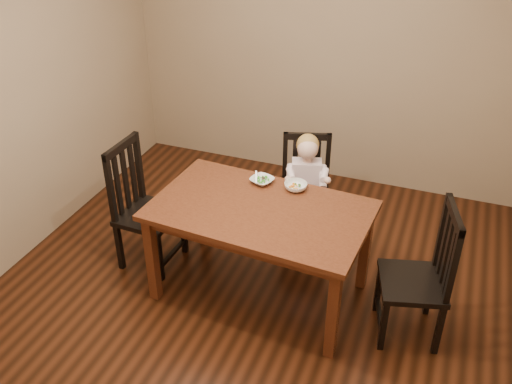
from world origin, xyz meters
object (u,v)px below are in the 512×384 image
at_px(chair_child, 305,193).
at_px(chair_right, 421,277).
at_px(chair_left, 143,207).
at_px(bowl_veg, 296,186).
at_px(bowl_peas, 262,180).
at_px(dining_table, 260,219).
at_px(toddler, 306,182).

relative_size(chair_child, chair_right, 0.93).
bearing_deg(chair_left, bowl_veg, 105.35).
height_order(chair_left, bowl_peas, chair_left).
relative_size(dining_table, chair_left, 1.52).
bearing_deg(chair_child, bowl_peas, 46.77).
distance_m(toddler, bowl_veg, 0.46).
bearing_deg(bowl_peas, chair_left, -163.02).
height_order(chair_child, bowl_veg, chair_child).
xyz_separation_m(chair_right, bowl_peas, (-1.29, 0.35, 0.30)).
bearing_deg(chair_child, bowl_veg, 78.47).
bearing_deg(bowl_peas, chair_child, 64.12).
relative_size(chair_child, toddler, 1.75).
bearing_deg(dining_table, chair_left, 176.72).
bearing_deg(dining_table, chair_right, -0.65).
distance_m(chair_right, bowl_peas, 1.37).
bearing_deg(bowl_veg, chair_left, -166.85).
bearing_deg(dining_table, chair_child, 81.95).
relative_size(chair_child, bowl_peas, 5.68).
height_order(dining_table, chair_child, chair_child).
relative_size(toddler, bowl_veg, 3.20).
distance_m(chair_child, chair_left, 1.36).
bearing_deg(toddler, chair_right, 126.33).
height_order(bowl_peas, bowl_veg, bowl_veg).
xyz_separation_m(dining_table, bowl_veg, (0.16, 0.34, 0.12)).
xyz_separation_m(toddler, bowl_veg, (0.03, -0.42, 0.20)).
bearing_deg(chair_child, dining_table, 64.60).
distance_m(dining_table, chair_child, 0.84).
xyz_separation_m(chair_left, bowl_peas, (0.92, 0.28, 0.29)).
relative_size(chair_left, toddler, 1.92).
height_order(chair_child, chair_left, chair_left).
bearing_deg(bowl_veg, dining_table, -115.55).
relative_size(dining_table, bowl_peas, 9.46).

